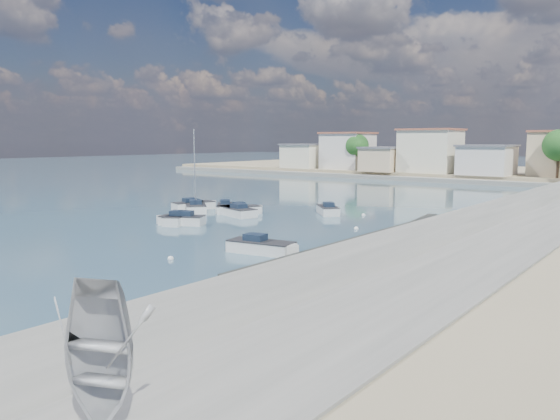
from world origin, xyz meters
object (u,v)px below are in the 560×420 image
at_px(motorboat_d, 180,221).
at_px(sailboat, 195,207).
at_px(motorboat_e, 196,206).
at_px(motorboat_b, 244,210).
at_px(motorboat_f, 327,210).
at_px(overturned_dinghy, 101,419).
at_px(motorboat_h, 264,248).
at_px(motorboat_g, 225,209).
at_px(motorboat_a, 179,219).
at_px(motorboat_c, 235,212).

distance_m(motorboat_d, sailboat, 9.86).
bearing_deg(motorboat_e, motorboat_b, 2.76).
distance_m(motorboat_f, overturned_dinghy, 46.70).
xyz_separation_m(motorboat_b, motorboat_e, (-6.90, -0.33, 0.00)).
distance_m(motorboat_h, sailboat, 23.82).
relative_size(motorboat_h, sailboat, 0.58).
bearing_deg(motorboat_f, motorboat_g, -147.72).
bearing_deg(motorboat_b, motorboat_h, -44.25).
bearing_deg(overturned_dinghy, motorboat_g, 106.79).
bearing_deg(motorboat_f, motorboat_a, -116.90).
bearing_deg(motorboat_e, motorboat_d, -50.45).
xyz_separation_m(motorboat_a, motorboat_g, (-2.03, 8.21, 0.00)).
xyz_separation_m(motorboat_e, motorboat_f, (13.64, 5.76, -0.00)).
height_order(motorboat_c, motorboat_f, same).
bearing_deg(motorboat_a, motorboat_c, 87.70).
distance_m(motorboat_b, motorboat_c, 1.35).
height_order(motorboat_b, motorboat_d, same).
bearing_deg(motorboat_d, motorboat_g, 106.88).
distance_m(motorboat_a, motorboat_b, 8.55).
xyz_separation_m(motorboat_a, motorboat_b, (0.34, 8.54, -0.00)).
bearing_deg(motorboat_h, overturned_dinghy, -57.48).
relative_size(motorboat_d, motorboat_h, 0.84).
bearing_deg(motorboat_h, motorboat_b, 135.75).
distance_m(motorboat_a, motorboat_f, 15.67).
height_order(motorboat_f, motorboat_g, same).
bearing_deg(motorboat_f, overturned_dinghy, -62.45).
bearing_deg(motorboat_b, motorboat_d, -88.42).
xyz_separation_m(motorboat_c, motorboat_f, (6.80, 6.78, -0.00)).
distance_m(motorboat_a, sailboat, 9.15).
xyz_separation_m(motorboat_d, motorboat_h, (14.03, -4.93, 0.00)).
relative_size(motorboat_d, motorboat_e, 0.85).
bearing_deg(overturned_dinghy, motorboat_e, 110.71).
bearing_deg(motorboat_c, sailboat, 179.51).
distance_m(motorboat_h, overturned_dinghy, 26.19).
height_order(motorboat_a, motorboat_b, same).
distance_m(motorboat_c, motorboat_f, 9.60).
bearing_deg(motorboat_f, motorboat_b, -141.17).
xyz_separation_m(motorboat_c, overturned_dinghy, (28.38, -34.60, 1.73)).
bearing_deg(motorboat_d, motorboat_e, 129.55).
xyz_separation_m(motorboat_f, motorboat_h, (7.53, -19.34, 0.00)).
relative_size(motorboat_c, motorboat_g, 1.34).
xyz_separation_m(motorboat_a, motorboat_e, (-6.55, 8.21, -0.00)).
xyz_separation_m(motorboat_f, motorboat_g, (-9.12, -5.76, 0.00)).
bearing_deg(motorboat_e, sailboat, -44.95).
height_order(motorboat_a, overturned_dinghy, overturned_dinghy).
relative_size(motorboat_a, motorboat_e, 0.85).
relative_size(motorboat_f, overturned_dinghy, 1.29).
relative_size(motorboat_h, overturned_dinghy, 1.61).
height_order(motorboat_g, sailboat, sailboat).
relative_size(motorboat_b, motorboat_g, 0.99).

